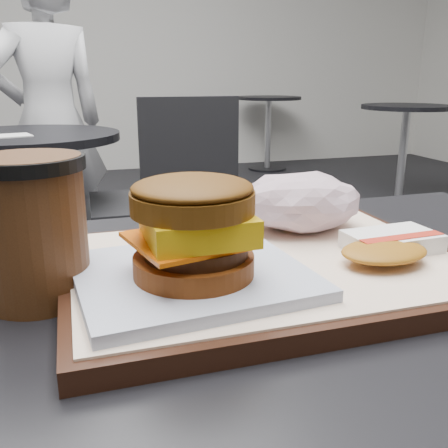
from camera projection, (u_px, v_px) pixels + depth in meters
serving_tray at (265, 268)px, 0.48m from camera, size 0.38×0.28×0.02m
breakfast_sandwich at (193, 240)px, 0.41m from camera, size 0.20×0.19×0.09m
hash_brown at (389, 246)px, 0.48m from camera, size 0.12×0.09×0.02m
crumpled_wrapper at (300, 201)px, 0.56m from camera, size 0.14×0.11×0.06m
coffee_cup at (33, 224)px, 0.42m from camera, size 0.09×0.09×0.13m
neighbor_table at (30, 185)px, 1.92m from camera, size 0.70×0.70×0.75m
napkin at (13, 136)px, 1.78m from camera, size 0.15×0.15×0.00m
neighbor_chair at (161, 192)px, 2.00m from camera, size 0.61×0.43×0.88m
patron at (50, 123)px, 2.38m from camera, size 0.62×0.50×1.48m
bg_table_near at (405, 131)px, 3.70m from camera, size 0.66×0.66×0.75m
bg_table_far at (268, 115)px, 5.14m from camera, size 0.66×0.66×0.75m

